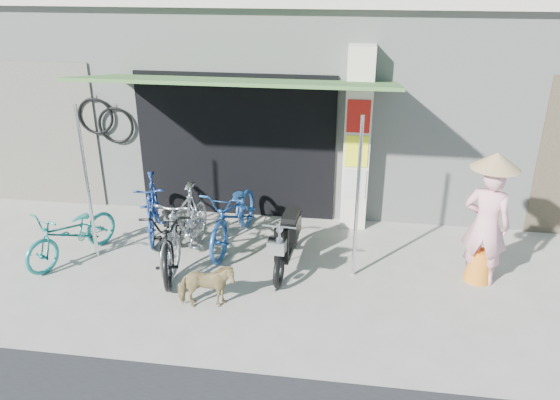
# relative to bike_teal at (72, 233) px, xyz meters

# --- Properties ---
(ground) EXTENTS (80.00, 80.00, 0.00)m
(ground) POSITION_rel_bike_teal_xyz_m (3.28, -0.62, -0.42)
(ground) COLOR #A19C91
(ground) RESTS_ON ground
(bicycle_shop) EXTENTS (12.30, 5.30, 3.66)m
(bicycle_shop) POSITION_rel_bike_teal_xyz_m (3.28, 4.47, 1.41)
(bicycle_shop) COLOR #A7ACA4
(bicycle_shop) RESTS_ON ground
(shop_pillar) EXTENTS (0.42, 0.44, 3.00)m
(shop_pillar) POSITION_rel_bike_teal_xyz_m (4.13, 1.82, 1.08)
(shop_pillar) COLOR beige
(shop_pillar) RESTS_ON ground
(awning) EXTENTS (4.60, 1.88, 2.72)m
(awning) POSITION_rel_bike_teal_xyz_m (2.38, 1.00, 2.09)
(awning) COLOR #365E2A
(awning) RESTS_ON ground
(neighbour_left) EXTENTS (2.60, 0.06, 2.60)m
(neighbour_left) POSITION_rel_bike_teal_xyz_m (-1.72, 1.97, 0.88)
(neighbour_left) COLOR #6B665B
(neighbour_left) RESTS_ON ground
(bike_teal) EXTENTS (1.16, 1.70, 0.85)m
(bike_teal) POSITION_rel_bike_teal_xyz_m (0.00, 0.00, 0.00)
(bike_teal) COLOR #1D827B
(bike_teal) RESTS_ON ground
(bike_blue) EXTENTS (0.93, 1.71, 0.99)m
(bike_blue) POSITION_rel_bike_teal_xyz_m (0.90, 0.94, 0.07)
(bike_blue) COLOR navy
(bike_blue) RESTS_ON ground
(bike_black) EXTENTS (1.18, 2.08, 1.03)m
(bike_black) POSITION_rel_bike_teal_xyz_m (1.53, 0.03, 0.09)
(bike_black) COLOR black
(bike_black) RESTS_ON ground
(bike_silver) EXTENTS (0.65, 1.90, 1.12)m
(bike_silver) POSITION_rel_bike_teal_xyz_m (1.68, 0.22, 0.14)
(bike_silver) COLOR #B9B9BE
(bike_silver) RESTS_ON ground
(bike_navy) EXTENTS (0.90, 2.01, 1.02)m
(bike_navy) POSITION_rel_bike_teal_xyz_m (2.29, 0.83, 0.09)
(bike_navy) COLOR #1F4A8F
(bike_navy) RESTS_ON ground
(street_dog) EXTENTS (0.81, 0.50, 0.63)m
(street_dog) POSITION_rel_bike_teal_xyz_m (2.32, -0.96, -0.11)
(street_dog) COLOR tan
(street_dog) RESTS_ON ground
(moped) EXTENTS (0.47, 1.64, 0.93)m
(moped) POSITION_rel_bike_teal_xyz_m (3.21, 0.29, -0.00)
(moped) COLOR black
(moped) RESTS_ON ground
(nun) EXTENTS (0.73, 0.64, 1.90)m
(nun) POSITION_rel_bike_teal_xyz_m (5.93, 0.25, 0.51)
(nun) COLOR #F0A2AF
(nun) RESTS_ON ground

